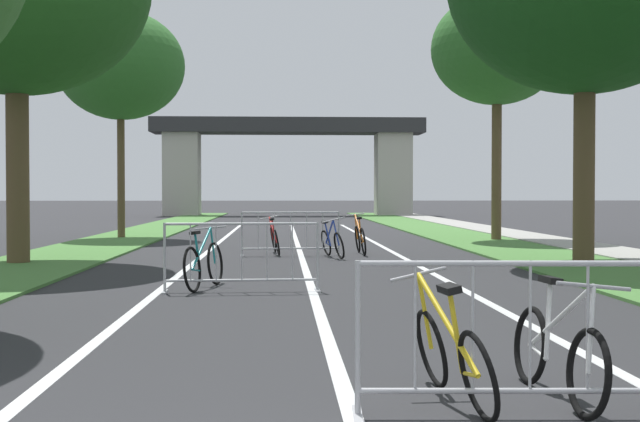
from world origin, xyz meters
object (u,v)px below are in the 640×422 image
bicycle_teal_5 (204,264)px  bicycle_red_0 (275,239)px  crowd_barrier_nearest (530,340)px  bicycle_orange_4 (360,239)px  tree_right_cypress_far (497,50)px  bicycle_blue_2 (332,242)px  bicycle_white_1 (557,352)px  crowd_barrier_second (242,258)px  bicycle_yellow_6 (452,354)px  tree_left_oak_mid (120,66)px  crowd_barrier_third (291,234)px

bicycle_teal_5 → bicycle_red_0: bearing=95.5°
crowd_barrier_nearest → bicycle_orange_4: size_ratio=1.35×
tree_right_cypress_far → bicycle_blue_2: 10.02m
bicycle_white_1 → crowd_barrier_nearest: bearing=48.8°
bicycle_white_1 → bicycle_blue_2: 13.03m
bicycle_red_0 → crowd_barrier_second: bearing=-98.6°
crowd_barrier_second → bicycle_blue_2: crowd_barrier_second is taller
bicycle_orange_4 → bicycle_white_1: bearing=-91.4°
bicycle_white_1 → tree_right_cypress_far: bearing=-107.9°
crowd_barrier_nearest → bicycle_yellow_6: size_ratio=1.49×
crowd_barrier_second → bicycle_yellow_6: size_ratio=1.49×
crowd_barrier_second → bicycle_orange_4: (2.51, 7.45, -0.14)m
tree_left_oak_mid → bicycle_white_1: bearing=-71.2°
crowd_barrier_second → crowd_barrier_third: (0.82, 6.99, 0.00)m
tree_left_oak_mid → bicycle_yellow_6: tree_left_oak_mid is taller
crowd_barrier_third → bicycle_white_1: crowd_barrier_third is taller
tree_left_oak_mid → bicycle_yellow_6: (6.39, -21.20, -5.25)m
tree_left_oak_mid → crowd_barrier_nearest: tree_left_oak_mid is taller
bicycle_blue_2 → crowd_barrier_third: bearing=-42.4°
tree_right_cypress_far → bicycle_white_1: 20.60m
tree_left_oak_mid → tree_right_cypress_far: 12.01m
bicycle_orange_4 → bicycle_blue_2: bearing=-128.7°
tree_right_cypress_far → crowd_barrier_second: bearing=-119.7°
bicycle_orange_4 → tree_right_cypress_far: bearing=46.3°
crowd_barrier_third → bicycle_blue_2: crowd_barrier_third is taller
tree_left_oak_mid → crowd_barrier_nearest: (6.84, -21.56, -5.09)m
tree_right_cypress_far → bicycle_white_1: tree_right_cypress_far is taller
tree_left_oak_mid → crowd_barrier_third: size_ratio=3.12×
crowd_barrier_second → crowd_barrier_third: bearing=83.3°
tree_right_cypress_far → crowd_barrier_nearest: 21.05m
bicycle_orange_4 → bicycle_teal_5: bicycle_orange_4 is taller
crowd_barrier_second → bicycle_orange_4: size_ratio=1.35×
crowd_barrier_second → bicycle_teal_5: bearing=142.1°
tree_right_cypress_far → bicycle_yellow_6: size_ratio=4.83×
bicycle_red_0 → bicycle_yellow_6: size_ratio=1.06×
tree_left_oak_mid → bicycle_teal_5: size_ratio=4.23×
tree_right_cypress_far → bicycle_red_0: 10.19m
crowd_barrier_third → bicycle_teal_5: (-1.43, -6.51, -0.13)m
bicycle_yellow_6 → bicycle_teal_5: bearing=101.0°
tree_left_oak_mid → bicycle_blue_2: 11.57m
bicycle_red_0 → bicycle_teal_5: bicycle_teal_5 is taller
crowd_barrier_nearest → bicycle_yellow_6: crowd_barrier_nearest is taller
bicycle_teal_5 → bicycle_yellow_6: bicycle_teal_5 is taller
crowd_barrier_nearest → bicycle_red_0: bearing=97.1°
crowd_barrier_third → bicycle_blue_2: bearing=-29.0°
bicycle_blue_2 → bicycle_teal_5: bicycle_teal_5 is taller
crowd_barrier_third → crowd_barrier_nearest: bearing=-84.2°
crowd_barrier_nearest → bicycle_red_0: 14.68m
bicycle_red_0 → bicycle_teal_5: bearing=-103.7°
crowd_barrier_nearest → tree_right_cypress_far: bearing=75.7°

